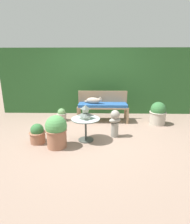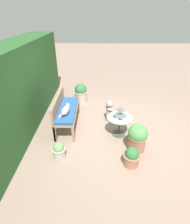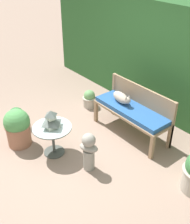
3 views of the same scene
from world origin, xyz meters
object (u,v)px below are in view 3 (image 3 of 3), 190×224
Objects in this scene: garden_bench at (131,112)px; potted_plant_hedge_corner at (17,119)px; cat at (121,98)px; pagoda_birdhouse at (51,120)px; potted_plant_path_edge at (89,99)px; patio_table at (53,133)px; potted_plant_bench_right at (18,127)px; garden_bust at (89,150)px.

garden_bench is 3.40× the size of potted_plant_hedge_corner.
cat is (-0.26, 0.00, 0.17)m from garden_bench.
pagoda_birdhouse is 1.68m from potted_plant_path_edge.
potted_plant_bench_right reaches higher than patio_table.
pagoda_birdhouse is 0.69× the size of potted_plant_hedge_corner.
potted_plant_bench_right is (-0.97, -1.70, -0.11)m from garden_bench.
garden_bench is 3.90× the size of potted_plant_path_edge.
garden_bench is at bearing 46.53° from potted_plant_hedge_corner.
cat is 1.96m from potted_plant_hedge_corner.
pagoda_birdhouse reaches higher than garden_bench.
garden_bust is (0.66, 0.22, -0.29)m from pagoda_birdhouse.
potted_plant_bench_right is at bearing -81.42° from potted_plant_path_edge.
potted_plant_path_edge is at bearing 98.58° from potted_plant_bench_right.
potted_plant_hedge_corner is (-1.43, -1.51, -0.26)m from garden_bench.
patio_table is at bearing 172.48° from garden_bust.
cat reaches higher than garden_bench.
garden_bust reaches higher than potted_plant_path_edge.
garden_bench is 1.26m from potted_plant_path_edge.
patio_table is 0.66m from potted_plant_bench_right.
potted_plant_bench_right is 1.75m from potted_plant_path_edge.
cat is 1.20× the size of potted_plant_hedge_corner.
garden_bust is at bearing -38.10° from potted_plant_path_edge.
pagoda_birdhouse is 0.44× the size of potted_plant_bench_right.
garden_bust is at bearing 24.36° from potted_plant_bench_right.
potted_plant_bench_right is (-0.57, -0.34, -0.29)m from pagoda_birdhouse.
garden_bench is 2.10m from potted_plant_hedge_corner.
patio_table is at bearing 30.55° from potted_plant_bench_right.
patio_table is 0.97× the size of garden_bust.
garden_bench reaches higher than patio_table.
pagoda_birdhouse is (-0.14, -1.37, 0.01)m from cat.
garden_bench is at bearing 8.62° from cat.
cat is 1.37× the size of potted_plant_path_edge.
pagoda_birdhouse is (-0.40, -1.36, 0.18)m from garden_bench.
pagoda_birdhouse reaches higher than potted_plant_bench_right.
cat reaches higher than potted_plant_hedge_corner.
potted_plant_bench_right is (-0.57, -0.34, -0.06)m from patio_table.
cat is 1.87m from potted_plant_bench_right.
garden_bench is 1.42m from patio_table.
potted_plant_bench_right is at bearing 178.36° from garden_bust.
garden_bench is 2.27× the size of garden_bust.
garden_bench is at bearing -1.18° from potted_plant_path_edge.
potted_plant_bench_right reaches higher than garden_bust.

